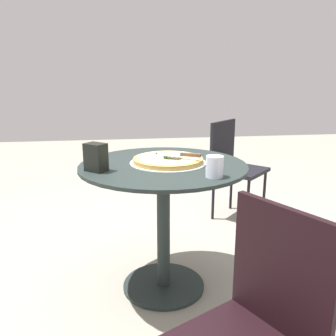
{
  "coord_description": "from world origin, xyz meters",
  "views": [
    {
      "loc": [
        1.84,
        -0.23,
        1.21
      ],
      "look_at": [
        -0.02,
        0.03,
        0.72
      ],
      "focal_mm": 38.04,
      "sensor_mm": 36.0,
      "label": 1
    }
  ],
  "objects_px": {
    "pizza_on_tray": "(168,160)",
    "drinking_cup": "(215,167)",
    "patio_table": "(163,199)",
    "pizza_server": "(182,155)",
    "patio_chair_far": "(233,162)",
    "napkin_dispenser": "(96,157)",
    "patio_chair_corner": "(256,325)"
  },
  "relations": [
    {
      "from": "patio_table",
      "to": "patio_chair_far",
      "type": "distance_m",
      "value": 1.23
    },
    {
      "from": "patio_table",
      "to": "patio_chair_corner",
      "type": "relative_size",
      "value": 1.08
    },
    {
      "from": "drinking_cup",
      "to": "patio_table",
      "type": "bearing_deg",
      "value": -144.32
    },
    {
      "from": "pizza_server",
      "to": "patio_chair_far",
      "type": "relative_size",
      "value": 0.25
    },
    {
      "from": "patio_table",
      "to": "drinking_cup",
      "type": "height_order",
      "value": "drinking_cup"
    },
    {
      "from": "patio_chair_far",
      "to": "patio_table",
      "type": "bearing_deg",
      "value": -36.06
    },
    {
      "from": "patio_chair_far",
      "to": "patio_chair_corner",
      "type": "height_order",
      "value": "patio_chair_corner"
    },
    {
      "from": "pizza_server",
      "to": "napkin_dispenser",
      "type": "relative_size",
      "value": 1.49
    },
    {
      "from": "napkin_dispenser",
      "to": "patio_chair_far",
      "type": "relative_size",
      "value": 0.17
    },
    {
      "from": "pizza_server",
      "to": "patio_chair_far",
      "type": "height_order",
      "value": "patio_chair_far"
    },
    {
      "from": "drinking_cup",
      "to": "napkin_dispenser",
      "type": "bearing_deg",
      "value": -108.87
    },
    {
      "from": "drinking_cup",
      "to": "napkin_dispenser",
      "type": "distance_m",
      "value": 0.59
    },
    {
      "from": "pizza_server",
      "to": "patio_chair_far",
      "type": "distance_m",
      "value": 1.25
    },
    {
      "from": "pizza_on_tray",
      "to": "patio_table",
      "type": "bearing_deg",
      "value": -57.31
    },
    {
      "from": "patio_table",
      "to": "patio_chair_far",
      "type": "xyz_separation_m",
      "value": [
        -0.99,
        0.72,
        -0.05
      ]
    },
    {
      "from": "patio_table",
      "to": "pizza_on_tray",
      "type": "xyz_separation_m",
      "value": [
        -0.02,
        0.03,
        0.22
      ]
    },
    {
      "from": "patio_table",
      "to": "napkin_dispenser",
      "type": "relative_size",
      "value": 6.47
    },
    {
      "from": "patio_table",
      "to": "drinking_cup",
      "type": "relative_size",
      "value": 8.96
    },
    {
      "from": "pizza_server",
      "to": "drinking_cup",
      "type": "relative_size",
      "value": 2.06
    },
    {
      "from": "patio_table",
      "to": "napkin_dispenser",
      "type": "bearing_deg",
      "value": -74.52
    },
    {
      "from": "pizza_on_tray",
      "to": "drinking_cup",
      "type": "distance_m",
      "value": 0.35
    },
    {
      "from": "patio_table",
      "to": "drinking_cup",
      "type": "xyz_separation_m",
      "value": [
        0.29,
        0.21,
        0.25
      ]
    },
    {
      "from": "pizza_on_tray",
      "to": "drinking_cup",
      "type": "xyz_separation_m",
      "value": [
        0.3,
        0.18,
        0.04
      ]
    },
    {
      "from": "pizza_server",
      "to": "patio_chair_corner",
      "type": "xyz_separation_m",
      "value": [
        0.95,
        0.06,
        -0.31
      ]
    },
    {
      "from": "pizza_server",
      "to": "drinking_cup",
      "type": "distance_m",
      "value": 0.28
    },
    {
      "from": "patio_table",
      "to": "pizza_on_tray",
      "type": "bearing_deg",
      "value": 122.69
    },
    {
      "from": "pizza_server",
      "to": "napkin_dispenser",
      "type": "xyz_separation_m",
      "value": [
        0.06,
        -0.44,
        0.02
      ]
    },
    {
      "from": "drinking_cup",
      "to": "napkin_dispenser",
      "type": "xyz_separation_m",
      "value": [
        -0.19,
        -0.55,
        0.02
      ]
    },
    {
      "from": "patio_chair_corner",
      "to": "patio_table",
      "type": "bearing_deg",
      "value": -170.98
    },
    {
      "from": "patio_table",
      "to": "napkin_dispenser",
      "type": "xyz_separation_m",
      "value": [
        0.1,
        -0.35,
        0.27
      ]
    },
    {
      "from": "patio_chair_far",
      "to": "pizza_on_tray",
      "type": "bearing_deg",
      "value": -35.48
    },
    {
      "from": "pizza_on_tray",
      "to": "patio_chair_far",
      "type": "xyz_separation_m",
      "value": [
        -0.98,
        0.7,
        -0.27
      ]
    }
  ]
}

